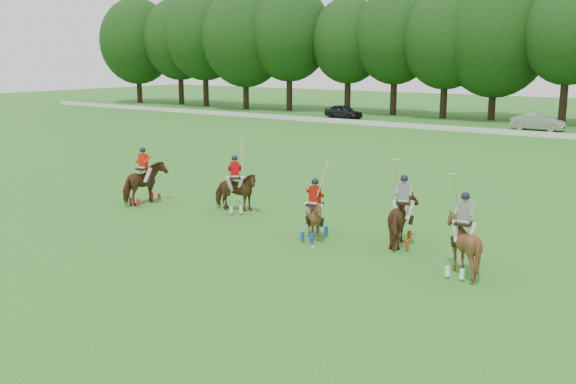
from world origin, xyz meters
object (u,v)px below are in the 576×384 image
Objects in this scene: car_mid at (538,122)px; polo_red_b at (235,191)px; car_left at (344,111)px; polo_red_c at (315,218)px; polo_stripe_a at (403,220)px; polo_red_a at (144,183)px; polo_ball at (313,247)px; polo_stripe_b at (463,244)px.

polo_red_b is at bearing 174.52° from car_mid.
polo_red_c is (21.21, -38.92, 0.07)m from car_left.
car_mid is (19.10, 0.00, 0.01)m from car_left.
polo_red_c is at bearing -159.34° from polo_stripe_a.
car_left is 1.39× the size of polo_stripe_a.
polo_ball is at bearing -8.42° from polo_red_a.
polo_red_a is 14.52m from polo_stripe_b.
polo_ball is (0.55, -0.96, -0.73)m from polo_red_c.
car_left is at bearing 107.62° from polo_red_a.
polo_stripe_b is (10.38, -2.19, 0.06)m from polo_red_b.
car_left is 19.10m from car_mid.
polo_stripe_b is (5.49, -0.57, 0.13)m from polo_red_c.
polo_red_b is 0.96× the size of polo_stripe_b.
polo_red_b is (-2.78, -37.30, 0.13)m from car_mid.
polo_red_b is at bearing -146.75° from car_left.
polo_stripe_b reaches higher than polo_red_b.
car_mid is 37.40m from polo_red_b.
car_left reaches higher than polo_ball.
polo_ball is at bearing -175.52° from polo_stripe_b.
polo_ball is (5.44, -2.58, -0.80)m from polo_red_b.
polo_red_c is at bearing -2.90° from polo_red_a.
polo_stripe_a is (7.72, -0.56, 0.05)m from polo_red_b.
car_mid is 48.12× the size of polo_ball.
polo_stripe_b is (14.48, -1.03, -0.01)m from polo_red_a.
polo_stripe_a is 3.16m from polo_ball.
polo_red_a reaches higher than car_left.
car_mid is at bearing 93.11° from polo_red_c.
polo_red_c is at bearing 174.08° from polo_stripe_b.
polo_red_b is 7.74m from polo_stripe_a.
polo_red_c is at bearing 119.76° from polo_ball.
polo_red_a is 11.84m from polo_stripe_a.
car_mid is 1.50× the size of polo_red_b.
car_mid is at bearing 79.85° from polo_red_a.
polo_stripe_b reaches higher than polo_ball.
polo_red_a is at bearing -152.76° from car_left.
car_left is at bearing 118.59° from polo_red_c.
polo_stripe_a is 0.99× the size of polo_stripe_b.
car_mid is at bearing 97.44° from polo_stripe_a.
polo_red_c is 5.52m from polo_stripe_b.
polo_red_b is 6.08m from polo_ball.
polo_red_b reaches higher than car_mid.
polo_stripe_b is at bearing -31.57° from polo_stripe_a.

